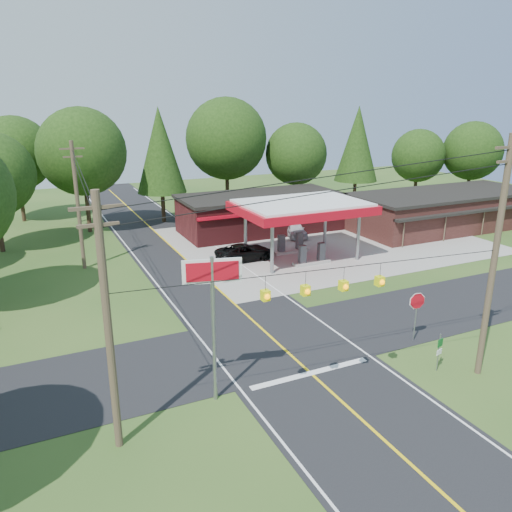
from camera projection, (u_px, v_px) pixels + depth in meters
name	position (u px, v px, depth m)	size (l,w,h in m)	color
ground	(277.00, 343.00, 27.57)	(120.00, 120.00, 0.00)	#294B1A
main_highway	(277.00, 343.00, 27.57)	(8.00, 120.00, 0.02)	black
cross_road	(277.00, 343.00, 27.56)	(70.00, 7.00, 0.02)	black
lane_center_yellow	(277.00, 342.00, 27.56)	(0.15, 110.00, 0.00)	yellow
gas_canopy	(302.00, 209.00, 41.19)	(10.60, 7.40, 4.88)	gray
convenience_store	(260.00, 212.00, 50.92)	(16.40, 7.55, 3.80)	#4C1518
strip_building	(444.00, 210.00, 52.16)	(20.40, 8.75, 3.80)	#351815
utility_pole_near_right	(495.00, 257.00, 22.79)	(1.80, 0.30, 11.50)	#473828
utility_pole_near_left	(108.00, 323.00, 17.85)	(1.80, 0.30, 10.00)	#473828
utility_pole_far_left	(78.00, 204.00, 38.34)	(1.80, 0.30, 10.00)	#473828
utility_pole_north	(75.00, 179.00, 53.78)	(0.30, 0.30, 9.50)	#473828
overhead_beacons	(325.00, 271.00, 20.13)	(17.04, 2.04, 1.03)	black
treeline_backdrop	(167.00, 161.00, 46.43)	(70.27, 51.59, 13.30)	#332316
suv_car	(245.00, 252.00, 41.72)	(4.96, 4.96, 1.38)	black
sedan_car	(294.00, 229.00, 49.00)	(4.21, 4.21, 1.43)	silver
big_stop_sign	(213.00, 296.00, 20.90)	(2.43, 0.69, 6.70)	gray
octagonal_stop_sign	(417.00, 305.00, 27.15)	(0.98, 0.20, 2.89)	gray
route_sign_post	(439.00, 349.00, 24.36)	(0.41, 0.13, 2.01)	gray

